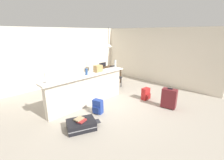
% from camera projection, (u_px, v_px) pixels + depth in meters
% --- Properties ---
extents(ground_plane, '(13.00, 13.00, 0.05)m').
position_uv_depth(ground_plane, '(111.00, 102.00, 5.47)').
color(ground_plane, '#ADA393').
extents(wall_back, '(6.60, 0.10, 2.50)m').
position_uv_depth(wall_back, '(64.00, 56.00, 7.15)').
color(wall_back, silver).
rests_on(wall_back, ground_plane).
extents(wall_right, '(0.10, 6.00, 2.50)m').
position_uv_depth(wall_right, '(152.00, 56.00, 7.37)').
color(wall_right, silver).
rests_on(wall_right, ground_plane).
extents(partition_half_wall, '(2.80, 0.20, 0.99)m').
position_uv_depth(partition_half_wall, '(88.00, 91.00, 5.09)').
color(partition_half_wall, silver).
rests_on(partition_half_wall, ground_plane).
extents(bar_countertop, '(2.96, 0.40, 0.05)m').
position_uv_depth(bar_countertop, '(87.00, 75.00, 4.94)').
color(bar_countertop, white).
rests_on(bar_countertop, partition_half_wall).
extents(bottle_white, '(0.06, 0.06, 0.27)m').
position_uv_depth(bottle_white, '(46.00, 78.00, 4.03)').
color(bottle_white, silver).
rests_on(bottle_white, bar_countertop).
extents(bottle_blue, '(0.07, 0.07, 0.20)m').
position_uv_depth(bottle_blue, '(86.00, 72.00, 4.85)').
color(bottle_blue, '#284C89').
rests_on(bottle_blue, bar_countertop).
extents(bottle_clear, '(0.07, 0.07, 0.30)m').
position_uv_depth(bottle_clear, '(115.00, 64.00, 5.75)').
color(bottle_clear, silver).
rests_on(bottle_clear, bar_countertop).
extents(grocery_bag, '(0.26, 0.18, 0.22)m').
position_uv_depth(grocery_bag, '(98.00, 69.00, 5.23)').
color(grocery_bag, tan).
rests_on(grocery_bag, bar_countertop).
extents(dining_table, '(1.10, 0.80, 0.74)m').
position_uv_depth(dining_table, '(108.00, 70.00, 7.17)').
color(dining_table, '#4C331E').
rests_on(dining_table, ground_plane).
extents(dining_chair_near_partition, '(0.45, 0.45, 0.93)m').
position_uv_depth(dining_chair_near_partition, '(115.00, 75.00, 6.80)').
color(dining_chair_near_partition, black).
rests_on(dining_chair_near_partition, ground_plane).
extents(dining_chair_far_side, '(0.41, 0.41, 0.93)m').
position_uv_depth(dining_chair_far_side, '(101.00, 71.00, 7.59)').
color(dining_chair_far_side, black).
rests_on(dining_chair_far_side, ground_plane).
extents(pendant_lamp, '(0.34, 0.34, 0.86)m').
position_uv_depth(pendant_lamp, '(109.00, 45.00, 6.92)').
color(pendant_lamp, black).
extents(suitcase_flat_black, '(0.89, 0.72, 0.22)m').
position_uv_depth(suitcase_flat_black, '(81.00, 125.00, 3.90)').
color(suitcase_flat_black, black).
rests_on(suitcase_flat_black, ground_plane).
extents(backpack_red, '(0.29, 0.27, 0.42)m').
position_uv_depth(backpack_red, '(146.00, 94.00, 5.58)').
color(backpack_red, red).
rests_on(backpack_red, ground_plane).
extents(backpack_blue, '(0.30, 0.32, 0.42)m').
position_uv_depth(backpack_blue, '(98.00, 107.00, 4.63)').
color(backpack_blue, '#233D93').
rests_on(backpack_blue, ground_plane).
extents(suitcase_upright_maroon, '(0.32, 0.48, 0.67)m').
position_uv_depth(suitcase_upright_maroon, '(169.00, 98.00, 4.92)').
color(suitcase_upright_maroon, maroon).
rests_on(suitcase_upright_maroon, ground_plane).
extents(book_stack, '(0.27, 0.27, 0.06)m').
position_uv_depth(book_stack, '(80.00, 120.00, 3.85)').
color(book_stack, '#AD2D2D').
rests_on(book_stack, suitcase_flat_black).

